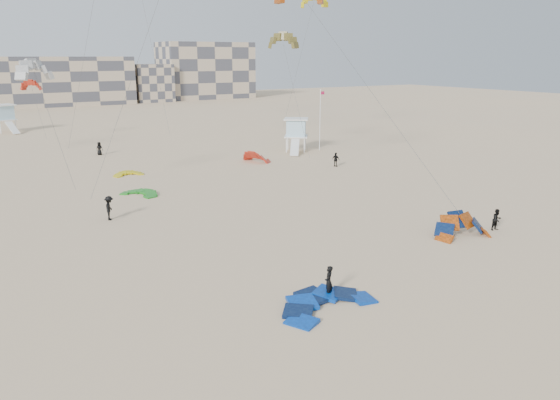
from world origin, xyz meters
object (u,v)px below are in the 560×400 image
kite_ground_orange (462,237)px  kite_ground_blue (326,307)px  lifeguard_tower_near (296,135)px  kitesurfer_main (329,282)px

kite_ground_orange → kite_ground_blue: bearing=-155.1°
kite_ground_orange → lifeguard_tower_near: (9.24, 35.53, 2.13)m
kite_ground_orange → kitesurfer_main: size_ratio=2.45×
kitesurfer_main → lifeguard_tower_near: (22.88, 38.65, 1.28)m
kite_ground_orange → lifeguard_tower_near: size_ratio=0.65×
kite_ground_blue → kitesurfer_main: size_ratio=2.92×
lifeguard_tower_near → kite_ground_orange: bearing=-68.6°
kite_ground_orange → lifeguard_tower_near: lifeguard_tower_near is taller
kite_ground_blue → kitesurfer_main: bearing=40.9°
kite_ground_orange → kitesurfer_main: (-13.64, -3.12, 0.85)m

